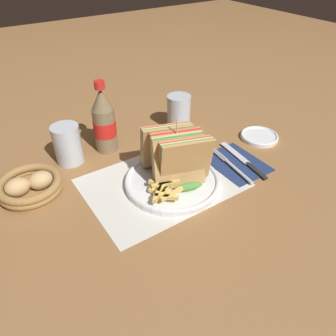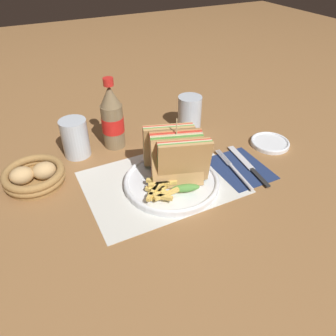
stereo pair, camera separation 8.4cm
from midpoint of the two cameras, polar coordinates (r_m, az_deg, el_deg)
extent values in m
plane|color=olive|center=(0.85, -3.98, -3.06)|extent=(4.00, 4.00, 0.00)
cube|color=silver|center=(0.86, -3.82, -2.62)|extent=(0.39, 0.29, 0.00)
cylinder|color=white|center=(0.85, -2.09, -2.57)|extent=(0.25, 0.25, 0.01)
torus|color=white|center=(0.84, -2.10, -2.20)|extent=(0.25, 0.25, 0.01)
cube|color=tan|center=(0.78, 0.17, 0.85)|extent=(0.13, 0.07, 0.13)
cube|color=#518E3D|center=(0.79, 0.03, 1.05)|extent=(0.13, 0.07, 0.13)
cube|color=beige|center=(0.79, -0.12, 1.25)|extent=(0.13, 0.07, 0.13)
cube|color=red|center=(0.80, -0.26, 1.45)|extent=(0.13, 0.07, 0.13)
cube|color=tan|center=(0.81, -0.40, 1.64)|extent=(0.13, 0.07, 0.13)
ellipsoid|color=#518E3D|center=(0.80, 0.63, -3.36)|extent=(0.07, 0.04, 0.02)
cube|color=tan|center=(0.79, -0.98, 0.82)|extent=(0.13, 0.07, 0.13)
cube|color=#518E3D|center=(0.80, -1.11, 1.21)|extent=(0.13, 0.07, 0.13)
cube|color=beige|center=(0.80, -1.25, 1.60)|extent=(0.13, 0.07, 0.13)
cube|color=red|center=(0.81, -1.38, 1.98)|extent=(0.13, 0.07, 0.13)
cube|color=tan|center=(0.81, -1.51, 2.36)|extent=(0.13, 0.07, 0.13)
ellipsoid|color=#518E3D|center=(0.82, -1.01, -1.82)|extent=(0.07, 0.04, 0.02)
cube|color=tan|center=(0.84, -3.01, 3.60)|extent=(0.13, 0.07, 0.13)
cube|color=#518E3D|center=(0.85, -3.12, 3.76)|extent=(0.13, 0.07, 0.13)
cube|color=beige|center=(0.85, -3.23, 3.93)|extent=(0.13, 0.07, 0.13)
cube|color=red|center=(0.86, -3.34, 4.09)|extent=(0.13, 0.07, 0.13)
cube|color=tan|center=(0.87, -3.44, 4.24)|extent=(0.13, 0.07, 0.13)
ellipsoid|color=#518E3D|center=(0.85, -2.53, -0.37)|extent=(0.07, 0.04, 0.02)
cylinder|color=tan|center=(0.80, -1.51, 3.34)|extent=(0.00, 0.00, 0.17)
cube|color=#E0B756|center=(0.79, -4.02, -4.39)|extent=(0.06, 0.04, 0.01)
cube|color=#E0B756|center=(0.80, -3.59, -3.74)|extent=(0.05, 0.02, 0.01)
cube|color=#E0B756|center=(0.79, -4.53, -4.21)|extent=(0.04, 0.04, 0.01)
cube|color=#E0B756|center=(0.80, -3.46, -2.89)|extent=(0.07, 0.03, 0.01)
cube|color=#E0B756|center=(0.80, -4.31, -2.71)|extent=(0.05, 0.05, 0.01)
cube|color=#E0B756|center=(0.77, -2.49, -4.64)|extent=(0.07, 0.02, 0.01)
cube|color=#E0B756|center=(0.80, -3.68, -2.88)|extent=(0.06, 0.04, 0.01)
cube|color=#E0B756|center=(0.76, -3.53, -5.17)|extent=(0.05, 0.05, 0.01)
cube|color=#E0B756|center=(0.81, -3.47, -2.26)|extent=(0.07, 0.04, 0.01)
cube|color=#E0B756|center=(0.78, -4.93, -4.41)|extent=(0.05, 0.05, 0.01)
cube|color=navy|center=(0.93, 9.25, 0.79)|extent=(0.14, 0.17, 0.00)
cylinder|color=silver|center=(0.89, 9.55, -0.64)|extent=(0.02, 0.12, 0.01)
cylinder|color=silver|center=(0.95, 5.96, 2.36)|extent=(0.01, 0.08, 0.00)
cylinder|color=silver|center=(0.95, 6.17, 2.42)|extent=(0.01, 0.08, 0.00)
cylinder|color=silver|center=(0.96, 6.37, 2.48)|extent=(0.01, 0.08, 0.00)
cylinder|color=silver|center=(0.96, 6.57, 2.54)|extent=(0.01, 0.08, 0.00)
cube|color=black|center=(0.91, 12.60, -0.55)|extent=(0.02, 0.08, 0.00)
cube|color=silver|center=(0.97, 8.95, 2.69)|extent=(0.03, 0.13, 0.00)
cylinder|color=#7A6647|center=(0.98, -13.33, 6.44)|extent=(0.06, 0.06, 0.13)
cylinder|color=red|center=(0.98, -13.38, 6.77)|extent=(0.07, 0.07, 0.05)
cone|color=#7A6647|center=(0.94, -14.15, 11.52)|extent=(0.06, 0.06, 0.06)
cylinder|color=red|center=(0.92, -14.52, 13.80)|extent=(0.03, 0.03, 0.02)
cylinder|color=silver|center=(1.07, -0.39, 9.65)|extent=(0.08, 0.08, 0.11)
cylinder|color=black|center=(1.08, -0.38, 8.60)|extent=(0.07, 0.07, 0.07)
cylinder|color=silver|center=(0.96, -19.52, 3.83)|extent=(0.08, 0.08, 0.11)
cylinder|color=black|center=(0.97, -19.26, 2.72)|extent=(0.07, 0.07, 0.07)
cylinder|color=olive|center=(0.90, -25.15, -3.85)|extent=(0.14, 0.14, 0.01)
torus|color=olive|center=(0.90, -25.35, -3.27)|extent=(0.16, 0.16, 0.02)
torus|color=olive|center=(0.89, -25.59, -2.52)|extent=(0.16, 0.16, 0.02)
ellipsoid|color=tan|center=(0.88, -23.89, -2.03)|extent=(0.06, 0.05, 0.04)
ellipsoid|color=tan|center=(0.88, -27.28, -3.06)|extent=(0.06, 0.05, 0.04)
cylinder|color=white|center=(1.06, 13.45, 5.20)|extent=(0.12, 0.12, 0.01)
torus|color=white|center=(1.06, 13.49, 5.43)|extent=(0.12, 0.12, 0.01)
camera|label=1|loc=(0.04, -92.86, -2.10)|focal=35.00mm
camera|label=2|loc=(0.04, 87.14, 2.10)|focal=35.00mm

